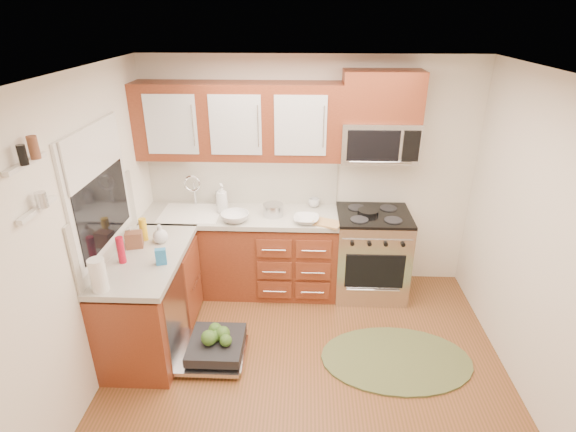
{
  "coord_description": "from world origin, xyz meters",
  "views": [
    {
      "loc": [
        -0.05,
        -2.85,
        2.89
      ],
      "look_at": [
        -0.2,
        0.85,
        1.18
      ],
      "focal_mm": 28.0,
      "sensor_mm": 36.0,
      "label": 1
    }
  ],
  "objects_px": {
    "skillet": "(368,212)",
    "cup": "(314,203)",
    "rug": "(396,359)",
    "range": "(371,254)",
    "dishwasher": "(212,348)",
    "stock_pot": "(273,210)",
    "bowl_a": "(306,220)",
    "cutting_board": "(327,223)",
    "upper_cabinets": "(238,121)",
    "microwave": "(379,140)",
    "sink": "(192,224)",
    "bowl_b": "(235,217)",
    "paper_towel_roll": "(98,275)"
  },
  "relations": [
    {
      "from": "stock_pot",
      "to": "cup",
      "type": "bearing_deg",
      "value": 29.6
    },
    {
      "from": "upper_cabinets",
      "to": "paper_towel_roll",
      "type": "height_order",
      "value": "upper_cabinets"
    },
    {
      "from": "paper_towel_roll",
      "to": "cutting_board",
      "type": "bearing_deg",
      "value": 34.86
    },
    {
      "from": "upper_cabinets",
      "to": "bowl_a",
      "type": "bearing_deg",
      "value": -25.04
    },
    {
      "from": "upper_cabinets",
      "to": "cutting_board",
      "type": "xyz_separation_m",
      "value": [
        0.91,
        -0.35,
        -0.94
      ]
    },
    {
      "from": "stock_pot",
      "to": "cutting_board",
      "type": "relative_size",
      "value": 0.75
    },
    {
      "from": "range",
      "to": "dishwasher",
      "type": "bearing_deg",
      "value": -143.73
    },
    {
      "from": "skillet",
      "to": "cup",
      "type": "xyz_separation_m",
      "value": [
        -0.56,
        0.21,
        0.0
      ]
    },
    {
      "from": "skillet",
      "to": "bowl_a",
      "type": "xyz_separation_m",
      "value": [
        -0.64,
        -0.19,
        -0.01
      ]
    },
    {
      "from": "cutting_board",
      "to": "rug",
      "type": "bearing_deg",
      "value": -55.21
    },
    {
      "from": "dishwasher",
      "to": "stock_pot",
      "type": "height_order",
      "value": "stock_pot"
    },
    {
      "from": "range",
      "to": "bowl_a",
      "type": "xyz_separation_m",
      "value": [
        -0.71,
        -0.18,
        0.48
      ]
    },
    {
      "from": "dishwasher",
      "to": "microwave",
      "type": "bearing_deg",
      "value": 39.07
    },
    {
      "from": "upper_cabinets",
      "to": "cutting_board",
      "type": "height_order",
      "value": "upper_cabinets"
    },
    {
      "from": "rug",
      "to": "cutting_board",
      "type": "height_order",
      "value": "cutting_board"
    },
    {
      "from": "rug",
      "to": "skillet",
      "type": "height_order",
      "value": "skillet"
    },
    {
      "from": "dishwasher",
      "to": "cup",
      "type": "relative_size",
      "value": 5.73
    },
    {
      "from": "range",
      "to": "skillet",
      "type": "distance_m",
      "value": 0.5
    },
    {
      "from": "sink",
      "to": "cup",
      "type": "bearing_deg",
      "value": 10.0
    },
    {
      "from": "sink",
      "to": "rug",
      "type": "distance_m",
      "value": 2.46
    },
    {
      "from": "cup",
      "to": "upper_cabinets",
      "type": "bearing_deg",
      "value": -174.5
    },
    {
      "from": "range",
      "to": "rug",
      "type": "height_order",
      "value": "range"
    },
    {
      "from": "rug",
      "to": "bowl_a",
      "type": "relative_size",
      "value": 5.28
    },
    {
      "from": "skillet",
      "to": "cup",
      "type": "distance_m",
      "value": 0.6
    },
    {
      "from": "upper_cabinets",
      "to": "rug",
      "type": "height_order",
      "value": "upper_cabinets"
    },
    {
      "from": "dishwasher",
      "to": "rug",
      "type": "height_order",
      "value": "dishwasher"
    },
    {
      "from": "cutting_board",
      "to": "bowl_a",
      "type": "xyz_separation_m",
      "value": [
        -0.21,
        0.03,
        0.02
      ]
    },
    {
      "from": "skillet",
      "to": "dishwasher",
      "type": "bearing_deg",
      "value": -142.33
    },
    {
      "from": "skillet",
      "to": "cutting_board",
      "type": "xyz_separation_m",
      "value": [
        -0.43,
        -0.22,
        -0.03
      ]
    },
    {
      "from": "upper_cabinets",
      "to": "bowl_b",
      "type": "bearing_deg",
      "value": -94.99
    },
    {
      "from": "stock_pot",
      "to": "bowl_a",
      "type": "relative_size",
      "value": 0.82
    },
    {
      "from": "range",
      "to": "sink",
      "type": "height_order",
      "value": "range"
    },
    {
      "from": "cutting_board",
      "to": "bowl_b",
      "type": "height_order",
      "value": "bowl_b"
    },
    {
      "from": "dishwasher",
      "to": "rug",
      "type": "distance_m",
      "value": 1.67
    },
    {
      "from": "rug",
      "to": "paper_towel_roll",
      "type": "xyz_separation_m",
      "value": [
        -2.4,
        -0.34,
        1.05
      ]
    },
    {
      "from": "sink",
      "to": "bowl_b",
      "type": "distance_m",
      "value": 0.55
    },
    {
      "from": "rug",
      "to": "range",
      "type": "bearing_deg",
      "value": 96.35
    },
    {
      "from": "microwave",
      "to": "cup",
      "type": "distance_m",
      "value": 0.96
    },
    {
      "from": "rug",
      "to": "cup",
      "type": "xyz_separation_m",
      "value": [
        -0.75,
        1.33,
        0.96
      ]
    },
    {
      "from": "microwave",
      "to": "sink",
      "type": "relative_size",
      "value": 1.23
    },
    {
      "from": "skillet",
      "to": "cup",
      "type": "bearing_deg",
      "value": 159.31
    },
    {
      "from": "paper_towel_roll",
      "to": "bowl_b",
      "type": "xyz_separation_m",
      "value": [
        0.85,
        1.27,
        -0.09
      ]
    },
    {
      "from": "stock_pot",
      "to": "bowl_b",
      "type": "xyz_separation_m",
      "value": [
        -0.38,
        -0.16,
        -0.02
      ]
    },
    {
      "from": "microwave",
      "to": "sink",
      "type": "height_order",
      "value": "microwave"
    },
    {
      "from": "cutting_board",
      "to": "cup",
      "type": "distance_m",
      "value": 0.45
    },
    {
      "from": "range",
      "to": "bowl_b",
      "type": "xyz_separation_m",
      "value": [
        -1.43,
        -0.18,
        0.49
      ]
    },
    {
      "from": "microwave",
      "to": "paper_towel_roll",
      "type": "xyz_separation_m",
      "value": [
        -2.28,
        -1.57,
        -0.64
      ]
    },
    {
      "from": "dishwasher",
      "to": "stock_pot",
      "type": "relative_size",
      "value": 3.32
    },
    {
      "from": "sink",
      "to": "skillet",
      "type": "distance_m",
      "value": 1.87
    },
    {
      "from": "microwave",
      "to": "dishwasher",
      "type": "relative_size",
      "value": 1.09
    }
  ]
}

